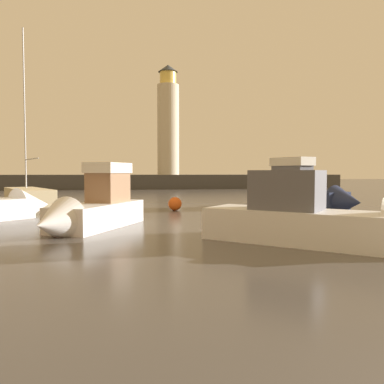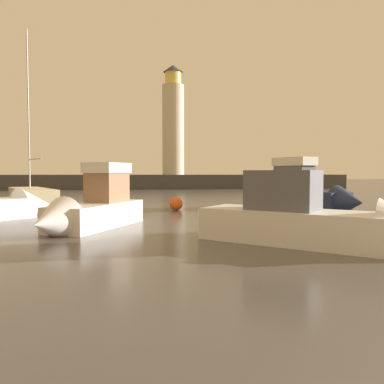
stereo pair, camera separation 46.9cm
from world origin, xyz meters
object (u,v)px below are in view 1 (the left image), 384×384
object	(u,v)px
motorboat_2	(90,209)
motorboat_4	(326,221)
motorboat_3	(307,192)
mooring_buoy	(175,204)
sailboat_moored	(28,196)
lighthouse	(168,123)

from	to	relation	value
motorboat_2	motorboat_4	size ratio (longest dim) A/B	0.94
motorboat_3	mooring_buoy	size ratio (longest dim) A/B	9.44
motorboat_4	motorboat_3	bearing A→B (deg)	66.62
motorboat_2	mooring_buoy	bearing A→B (deg)	58.56
mooring_buoy	motorboat_3	bearing A→B (deg)	-1.59
motorboat_3	sailboat_moored	size ratio (longest dim) A/B	0.60
lighthouse	sailboat_moored	bearing A→B (deg)	-116.91
lighthouse	motorboat_4	size ratio (longest dim) A/B	2.25
motorboat_3	motorboat_4	xyz separation A→B (m)	(-5.89, -13.63, -0.32)
motorboat_3	motorboat_4	size ratio (longest dim) A/B	1.12
lighthouse	motorboat_3	size ratio (longest dim) A/B	2.01
motorboat_2	motorboat_3	size ratio (longest dim) A/B	0.84
lighthouse	sailboat_moored	distance (m)	34.78
lighthouse	motorboat_4	bearing A→B (deg)	-89.31
motorboat_3	lighthouse	bearing A→B (deg)	99.85
lighthouse	motorboat_2	size ratio (longest dim) A/B	2.40
lighthouse	mooring_buoy	bearing A→B (deg)	-95.13
sailboat_moored	motorboat_2	bearing A→B (deg)	-67.24
motorboat_4	mooring_buoy	bearing A→B (deg)	105.90
lighthouse	motorboat_3	distance (m)	39.26
lighthouse	motorboat_2	world-z (taller)	lighthouse
mooring_buoy	lighthouse	bearing A→B (deg)	84.87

